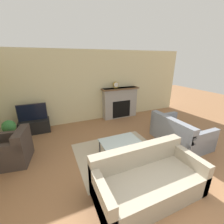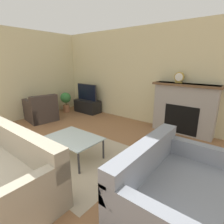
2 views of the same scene
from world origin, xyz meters
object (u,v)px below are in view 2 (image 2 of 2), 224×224
at_px(potted_plant, 66,100).
at_px(mantel_clock, 179,77).
at_px(coffee_table, 74,139).
at_px(couch_loveseat, 171,191).
at_px(armchair_by_window, 41,111).
at_px(couch_sectional, 2,173).
at_px(tv, 87,92).

relative_size(potted_plant, mantel_clock, 2.72).
distance_m(coffee_table, potted_plant, 3.27).
bearing_deg(couch_loveseat, armchair_by_window, 78.19).
bearing_deg(potted_plant, coffee_table, -34.90).
relative_size(couch_sectional, mantel_clock, 7.54).
xyz_separation_m(couch_sectional, coffee_table, (0.07, 1.22, 0.09)).
relative_size(coffee_table, mantel_clock, 3.81).
xyz_separation_m(tv, couch_sectional, (1.99, -3.55, -0.44)).
bearing_deg(potted_plant, mantel_clock, 9.30).
distance_m(armchair_by_window, mantel_clock, 4.05).
bearing_deg(tv, potted_plant, -143.57).
bearing_deg(couch_sectional, mantel_clock, 73.56).
height_order(couch_loveseat, mantel_clock, mantel_clock).
height_order(couch_loveseat, coffee_table, couch_loveseat).
bearing_deg(mantel_clock, couch_sectional, -106.44).
relative_size(armchair_by_window, coffee_table, 0.97).
height_order(potted_plant, mantel_clock, mantel_clock).
bearing_deg(couch_loveseat, couch_sectional, 119.65).
xyz_separation_m(tv, coffee_table, (2.06, -2.33, -0.35)).
height_order(tv, potted_plant, tv).
distance_m(potted_plant, mantel_clock, 3.87).
bearing_deg(couch_sectional, armchair_by_window, 140.21).
distance_m(couch_loveseat, armchair_by_window, 4.47).
bearing_deg(potted_plant, tv, 36.43).
distance_m(coffee_table, mantel_clock, 2.87).
height_order(couch_sectional, coffee_table, couch_sectional).
height_order(couch_loveseat, potted_plant, couch_loveseat).
distance_m(armchair_by_window, potted_plant, 1.09).
relative_size(tv, couch_loveseat, 0.57).
bearing_deg(potted_plant, couch_loveseat, -23.52).
xyz_separation_m(couch_sectional, mantel_clock, (1.09, 3.70, 1.11)).
bearing_deg(tv, armchair_by_window, -106.03).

